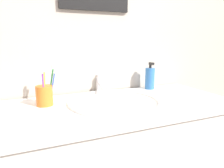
{
  "coord_description": "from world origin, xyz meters",
  "views": [
    {
      "loc": [
        -0.4,
        -0.93,
        1.2
      ],
      "look_at": [
        0.01,
        0.04,
        0.98
      ],
      "focal_mm": 33.16,
      "sensor_mm": 36.0,
      "label": 1
    }
  ],
  "objects_px": {
    "toothbrush_cup": "(44,96)",
    "soap_dispenser": "(150,78)",
    "faucet": "(100,85)",
    "toothbrush_yellow": "(44,83)",
    "toothbrush_green": "(51,81)",
    "toothbrush_purple": "(43,85)",
    "toothbrush_blue": "(53,84)"
  },
  "relations": [
    {
      "from": "toothbrush_cup",
      "to": "soap_dispenser",
      "type": "xyz_separation_m",
      "value": [
        0.67,
        0.11,
        0.02
      ]
    },
    {
      "from": "toothbrush_yellow",
      "to": "toothbrush_purple",
      "type": "bearing_deg",
      "value": -99.29
    },
    {
      "from": "toothbrush_cup",
      "to": "toothbrush_yellow",
      "type": "height_order",
      "value": "toothbrush_yellow"
    },
    {
      "from": "toothbrush_yellow",
      "to": "toothbrush_purple",
      "type": "distance_m",
      "value": 0.07
    },
    {
      "from": "toothbrush_cup",
      "to": "toothbrush_yellow",
      "type": "bearing_deg",
      "value": 80.36
    },
    {
      "from": "faucet",
      "to": "toothbrush_blue",
      "type": "relative_size",
      "value": 0.92
    },
    {
      "from": "toothbrush_blue",
      "to": "toothbrush_yellow",
      "type": "xyz_separation_m",
      "value": [
        -0.04,
        0.04,
        -0.0
      ]
    },
    {
      "from": "toothbrush_cup",
      "to": "soap_dispenser",
      "type": "distance_m",
      "value": 0.68
    },
    {
      "from": "toothbrush_green",
      "to": "faucet",
      "type": "bearing_deg",
      "value": 23.24
    },
    {
      "from": "toothbrush_yellow",
      "to": "soap_dispenser",
      "type": "height_order",
      "value": "toothbrush_yellow"
    },
    {
      "from": "toothbrush_green",
      "to": "toothbrush_blue",
      "type": "relative_size",
      "value": 1.11
    },
    {
      "from": "faucet",
      "to": "toothbrush_purple",
      "type": "distance_m",
      "value": 0.39
    },
    {
      "from": "toothbrush_yellow",
      "to": "soap_dispenser",
      "type": "relative_size",
      "value": 1.0
    },
    {
      "from": "faucet",
      "to": "toothbrush_green",
      "type": "xyz_separation_m",
      "value": [
        -0.3,
        -0.13,
        0.07
      ]
    },
    {
      "from": "toothbrush_green",
      "to": "toothbrush_purple",
      "type": "bearing_deg",
      "value": -133.39
    },
    {
      "from": "toothbrush_green",
      "to": "toothbrush_purple",
      "type": "distance_m",
      "value": 0.06
    },
    {
      "from": "toothbrush_yellow",
      "to": "soap_dispenser",
      "type": "xyz_separation_m",
      "value": [
        0.66,
        0.06,
        -0.03
      ]
    },
    {
      "from": "toothbrush_cup",
      "to": "faucet",
      "type": "bearing_deg",
      "value": 23.27
    },
    {
      "from": "toothbrush_purple",
      "to": "soap_dispenser",
      "type": "distance_m",
      "value": 0.69
    },
    {
      "from": "toothbrush_cup",
      "to": "soap_dispenser",
      "type": "relative_size",
      "value": 0.56
    },
    {
      "from": "faucet",
      "to": "soap_dispenser",
      "type": "bearing_deg",
      "value": -5.9
    },
    {
      "from": "toothbrush_blue",
      "to": "toothbrush_purple",
      "type": "xyz_separation_m",
      "value": [
        -0.05,
        -0.03,
        0.0
      ]
    },
    {
      "from": "toothbrush_green",
      "to": "toothbrush_purple",
      "type": "height_order",
      "value": "toothbrush_green"
    },
    {
      "from": "toothbrush_purple",
      "to": "toothbrush_blue",
      "type": "bearing_deg",
      "value": 31.98
    },
    {
      "from": "toothbrush_yellow",
      "to": "faucet",
      "type": "bearing_deg",
      "value": 16.88
    },
    {
      "from": "toothbrush_blue",
      "to": "toothbrush_purple",
      "type": "relative_size",
      "value": 0.95
    },
    {
      "from": "toothbrush_blue",
      "to": "toothbrush_yellow",
      "type": "bearing_deg",
      "value": 129.73
    },
    {
      "from": "toothbrush_cup",
      "to": "toothbrush_blue",
      "type": "relative_size",
      "value": 0.56
    },
    {
      "from": "toothbrush_green",
      "to": "toothbrush_purple",
      "type": "relative_size",
      "value": 1.06
    },
    {
      "from": "faucet",
      "to": "toothbrush_yellow",
      "type": "distance_m",
      "value": 0.35
    },
    {
      "from": "toothbrush_cup",
      "to": "soap_dispenser",
      "type": "height_order",
      "value": "soap_dispenser"
    },
    {
      "from": "toothbrush_blue",
      "to": "toothbrush_yellow",
      "type": "height_order",
      "value": "same"
    }
  ]
}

